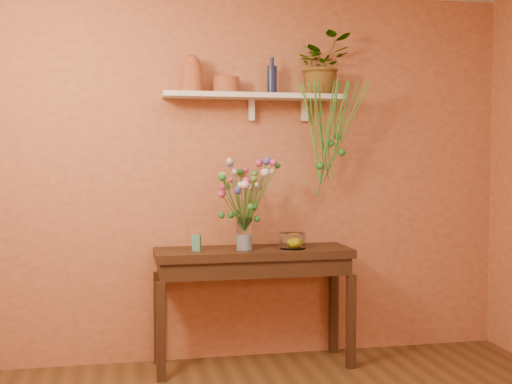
# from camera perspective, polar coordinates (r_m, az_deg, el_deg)

# --- Properties ---
(room) EXTENTS (4.04, 4.04, 2.70)m
(room) POSITION_cam_1_polar(r_m,az_deg,el_deg) (2.81, 6.27, 0.41)
(room) COLOR brown
(room) RESTS_ON ground
(sideboard) EXTENTS (1.38, 0.44, 0.84)m
(sideboard) POSITION_cam_1_polar(r_m,az_deg,el_deg) (4.58, -0.25, -6.54)
(sideboard) COLOR #322112
(sideboard) RESTS_ON ground
(wall_shelf) EXTENTS (1.30, 0.24, 0.19)m
(wall_shelf) POSITION_cam_1_polar(r_m,az_deg,el_deg) (4.66, -0.06, 8.41)
(wall_shelf) COLOR white
(wall_shelf) RESTS_ON room
(terracotta_jug) EXTENTS (0.19, 0.19, 0.26)m
(terracotta_jug) POSITION_cam_1_polar(r_m,az_deg,el_deg) (4.58, -5.72, 10.33)
(terracotta_jug) COLOR #A1492D
(terracotta_jug) RESTS_ON wall_shelf
(terracotta_pot) EXTENTS (0.21, 0.21, 0.11)m
(terracotta_pot) POSITION_cam_1_polar(r_m,az_deg,el_deg) (4.64, -2.65, 9.41)
(terracotta_pot) COLOR #A1492D
(terracotta_pot) RESTS_ON wall_shelf
(blue_bottle) EXTENTS (0.08, 0.08, 0.26)m
(blue_bottle) POSITION_cam_1_polar(r_m,az_deg,el_deg) (4.71, 1.43, 9.93)
(blue_bottle) COLOR #141D40
(blue_bottle) RESTS_ON wall_shelf
(spider_plant) EXTENTS (0.46, 0.42, 0.45)m
(spider_plant) POSITION_cam_1_polar(r_m,az_deg,el_deg) (4.83, 5.82, 11.13)
(spider_plant) COLOR #227827
(spider_plant) RESTS_ON wall_shelf
(plant_fronds) EXTENTS (0.55, 0.40, 0.82)m
(plant_fronds) POSITION_cam_1_polar(r_m,az_deg,el_deg) (4.65, 6.59, 5.00)
(plant_fronds) COLOR #227827
(plant_fronds) RESTS_ON wall_shelf
(glass_vase) EXTENTS (0.11, 0.11, 0.23)m
(glass_vase) POSITION_cam_1_polar(r_m,az_deg,el_deg) (4.48, -1.04, -3.91)
(glass_vase) COLOR white
(glass_vase) RESTS_ON sideboard
(bouquet) EXTENTS (0.44, 0.57, 0.52)m
(bouquet) POSITION_cam_1_polar(r_m,az_deg,el_deg) (4.44, -1.00, 0.65)
(bouquet) COLOR #386B28
(bouquet) RESTS_ON glass_vase
(glass_bowl) EXTENTS (0.18, 0.18, 0.11)m
(glass_bowl) POSITION_cam_1_polar(r_m,az_deg,el_deg) (4.56, 3.24, -4.39)
(glass_bowl) COLOR white
(glass_bowl) RESTS_ON sideboard
(lemon) EXTENTS (0.08, 0.08, 0.08)m
(lemon) POSITION_cam_1_polar(r_m,az_deg,el_deg) (4.57, 3.37, -4.46)
(lemon) COLOR #FFF718
(lemon) RESTS_ON glass_bowl
(carton) EXTENTS (0.07, 0.06, 0.11)m
(carton) POSITION_cam_1_polar(r_m,az_deg,el_deg) (4.46, -5.28, -4.50)
(carton) COLOR #2D637D
(carton) RESTS_ON sideboard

